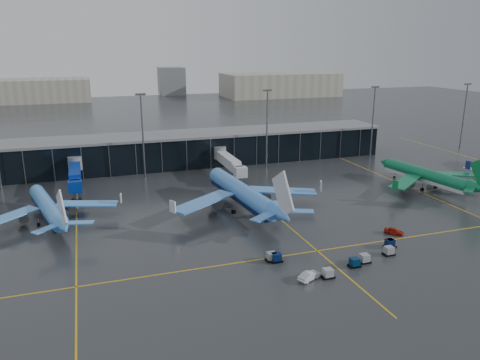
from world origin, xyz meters
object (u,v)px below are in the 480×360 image
object	(u,v)px
service_van_red	(394,231)
baggage_carts	(346,256)
airliner_aer_lingus	(426,167)
airliner_klm_near	(242,182)
service_van_white	(309,276)
airliner_arkefly	(46,198)
mobile_airstair	(276,214)

from	to	relation	value
service_van_red	baggage_carts	bearing A→B (deg)	161.54
airliner_aer_lingus	service_van_red	distance (m)	39.49
airliner_klm_near	service_van_white	distance (m)	38.59
service_van_red	service_van_white	xyz separation A→B (m)	(-26.37, -12.58, 0.06)
airliner_aer_lingus	service_van_white	size ratio (longest dim) A/B	8.52
airliner_arkefly	service_van_white	xyz separation A→B (m)	(44.12, -44.03, -4.96)
service_van_red	airliner_arkefly	bearing A→B (deg)	112.07
airliner_klm_near	airliner_aer_lingus	world-z (taller)	airliner_klm_near
service_van_red	service_van_white	distance (m)	29.22
baggage_carts	service_van_red	bearing A→B (deg)	25.42
airliner_arkefly	mobile_airstair	size ratio (longest dim) A/B	9.94
baggage_carts	airliner_klm_near	bearing A→B (deg)	106.23
baggage_carts	service_van_white	world-z (taller)	baggage_carts
airliner_klm_near	baggage_carts	distance (m)	35.11
airliner_klm_near	mobile_airstair	distance (m)	11.59
airliner_klm_near	airliner_arkefly	bearing A→B (deg)	166.95
airliner_arkefly	service_van_red	world-z (taller)	airliner_arkefly
service_van_white	service_van_red	bearing A→B (deg)	-89.13
airliner_aer_lingus	service_van_red	xyz separation A→B (m)	(-29.13, -26.14, -5.25)
baggage_carts	service_van_red	world-z (taller)	baggage_carts
airliner_arkefly	baggage_carts	bearing A→B (deg)	-49.43
baggage_carts	service_van_white	distance (m)	11.33
airliner_arkefly	service_van_white	distance (m)	62.53
service_van_red	airliner_klm_near	bearing A→B (deg)	91.47
airliner_aer_lingus	mobile_airstair	xyz separation A→B (m)	(-48.91, -8.34, -5.17)
airliner_klm_near	airliner_aer_lingus	xyz separation A→B (m)	(54.95, 0.64, -1.04)
airliner_arkefly	service_van_red	size ratio (longest dim) A/B	9.21
airliner_aer_lingus	service_van_red	bearing A→B (deg)	-146.44
airliner_aer_lingus	airliner_klm_near	bearing A→B (deg)	172.33
airliner_klm_near	baggage_carts	xyz separation A→B (m)	(9.66, -33.18, -6.22)
baggage_carts	airliner_aer_lingus	bearing A→B (deg)	36.75
airliner_klm_near	service_van_white	bearing A→B (deg)	-96.30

